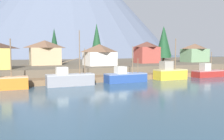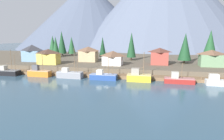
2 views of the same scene
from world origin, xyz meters
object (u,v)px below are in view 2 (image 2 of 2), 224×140
at_px(house_white, 113,58).
at_px(conifer_far_left, 103,47).
at_px(house_blue, 32,53).
at_px(conifer_mid_left, 56,46).
at_px(house_yellow, 49,56).
at_px(conifer_near_right, 210,43).
at_px(fishing_boat_red, 178,80).
at_px(conifer_near_left, 62,42).
at_px(fishing_boat_black, 9,72).
at_px(conifer_back_right, 185,47).
at_px(fishing_boat_blue, 103,76).
at_px(fishing_boat_orange, 39,73).
at_px(conifer_centre, 53,44).
at_px(fishing_boat_grey, 70,74).
at_px(house_tan, 88,54).
at_px(fishing_boat_yellow, 138,77).
at_px(house_red, 160,56).
at_px(house_green, 211,58).
at_px(conifer_mid_right, 131,45).
at_px(conifer_back_left, 72,45).

relative_size(house_white, conifer_far_left, 0.72).
bearing_deg(house_blue, conifer_mid_left, 80.43).
height_order(house_white, house_yellow, house_yellow).
bearing_deg(house_blue, conifer_near_right, 17.39).
relative_size(fishing_boat_red, conifer_near_left, 0.64).
relative_size(house_blue, conifer_near_left, 0.62).
height_order(fishing_boat_black, conifer_back_right, conifer_back_right).
bearing_deg(fishing_boat_blue, fishing_boat_orange, 179.75).
relative_size(house_white, conifer_centre, 0.69).
xyz_separation_m(fishing_boat_grey, house_tan, (-0.66, 20.77, 4.48)).
distance_m(conifer_near_right, conifer_back_right, 21.07).
relative_size(fishing_boat_grey, fishing_boat_blue, 1.18).
distance_m(fishing_boat_black, house_blue, 17.37).
height_order(fishing_boat_yellow, conifer_near_right, conifer_near_right).
xyz_separation_m(house_red, conifer_near_left, (-49.28, 20.87, 3.88)).
bearing_deg(conifer_near_left, conifer_centre, 167.39).
bearing_deg(fishing_boat_black, house_white, 22.76).
xyz_separation_m(fishing_boat_yellow, house_green, (23.95, 17.51, 4.09)).
bearing_deg(house_blue, fishing_boat_grey, -34.75).
bearing_deg(house_tan, fishing_boat_yellow, -42.88).
height_order(fishing_boat_yellow, house_tan, house_tan).
xyz_separation_m(conifer_back_right, conifer_centre, (-64.79, 17.40, -0.31)).
bearing_deg(conifer_near_left, fishing_boat_orange, -75.03).
distance_m(fishing_boat_orange, fishing_boat_yellow, 32.59).
distance_m(house_green, house_tan, 46.46).
distance_m(fishing_boat_red, conifer_back_right, 24.84).
distance_m(fishing_boat_orange, house_blue, 21.21).
xyz_separation_m(house_blue, conifer_back_right, (61.17, 6.69, 2.95)).
height_order(house_tan, conifer_centre, conifer_centre).
distance_m(fishing_boat_black, conifer_mid_right, 48.58).
bearing_deg(fishing_boat_orange, house_green, 19.12).
height_order(house_red, conifer_back_left, conifer_back_left).
distance_m(fishing_boat_orange, conifer_centre, 44.16).
bearing_deg(house_red, house_white, -164.63).
relative_size(conifer_mid_left, conifer_mid_right, 0.85).
relative_size(fishing_boat_orange, house_tan, 1.06).
bearing_deg(fishing_boat_orange, house_white, 33.57).
relative_size(fishing_boat_yellow, house_tan, 1.15).
height_order(fishing_boat_yellow, conifer_mid_left, conifer_mid_left).
xyz_separation_m(fishing_boat_blue, conifer_back_left, (-27.13, 39.81, 7.03)).
bearing_deg(conifer_near_right, conifer_back_right, -128.24).
height_order(conifer_near_right, conifer_back_left, conifer_near_right).
bearing_deg(house_white, conifer_near_left, 141.85).
bearing_deg(house_tan, conifer_near_left, 138.28).
height_order(fishing_boat_orange, house_red, house_red).
relative_size(fishing_boat_blue, house_white, 1.13).
bearing_deg(conifer_far_left, conifer_near_right, 12.78).
relative_size(fishing_boat_blue, conifer_centre, 0.78).
height_order(fishing_boat_grey, fishing_boat_blue, fishing_boat_grey).
xyz_separation_m(house_blue, conifer_back_left, (7.49, 23.39, 2.05)).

